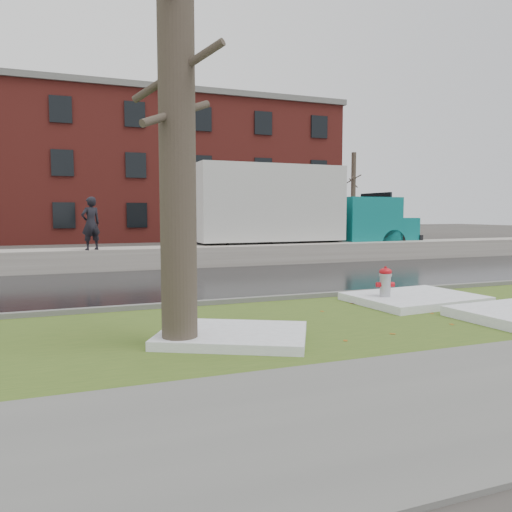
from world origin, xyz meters
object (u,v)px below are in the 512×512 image
object	(u,v)px
box_truck	(292,211)
worker	(91,223)
tree	(177,118)
fire_hydrant	(385,284)

from	to	relation	value
box_truck	worker	xyz separation A→B (m)	(-8.15, -2.02, -0.43)
tree	box_truck	bearing A→B (deg)	58.56
fire_hydrant	box_truck	world-z (taller)	box_truck
fire_hydrant	box_truck	xyz separation A→B (m)	(2.63, 10.35, 1.58)
fire_hydrant	tree	bearing A→B (deg)	-143.27
box_truck	worker	distance (m)	8.41
fire_hydrant	box_truck	size ratio (longest dim) A/B	0.07
fire_hydrant	tree	xyz separation A→B (m)	(-4.78, -1.76, 2.82)
worker	tree	bearing A→B (deg)	71.37
fire_hydrant	worker	bearing A→B (deg)	140.02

